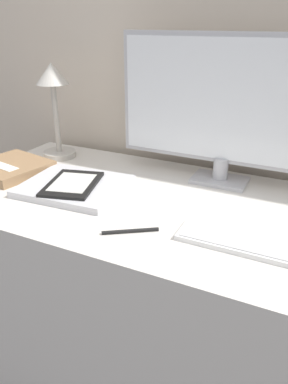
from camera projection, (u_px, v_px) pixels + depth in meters
name	position (u px, v px, depth m)	size (l,w,h in m)	color
wall_back	(217.00, 15.00, 1.14)	(3.60, 0.05, 2.40)	beige
desk	(163.00, 304.00, 1.19)	(1.31, 0.62, 0.73)	silver
monitor	(227.00, 106.00, 1.08)	(0.66, 0.11, 0.44)	#B7B7BC
keyboard	(235.00, 241.00, 0.85)	(0.26, 0.10, 0.01)	silver
laptop	(74.00, 186.00, 1.12)	(0.31, 0.27, 0.02)	#BCBCC1
ereader	(72.00, 184.00, 1.10)	(0.18, 0.22, 0.01)	black
desk_lamp	(54.00, 96.00, 1.30)	(0.12, 0.12, 0.33)	#BCB7AD
notebook	(11.00, 168.00, 1.24)	(0.25, 0.25, 0.03)	#93704C
pen	(130.00, 231.00, 0.89)	(0.12, 0.08, 0.01)	black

